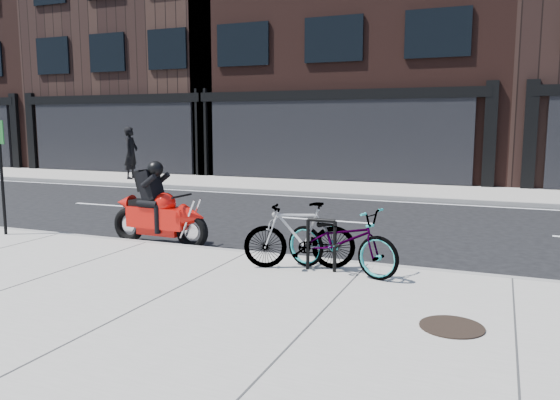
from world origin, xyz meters
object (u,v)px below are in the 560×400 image
at_px(manhole_cover, 452,327).
at_px(sign_post, 1,167).
at_px(bicycle_front, 341,240).
at_px(motorcycle, 163,212).
at_px(bike_rack, 321,240).
at_px(pedestrian, 131,153).
at_px(bicycle_rear, 299,235).

bearing_deg(manhole_cover, sign_post, 167.76).
relative_size(bicycle_front, manhole_cover, 2.70).
bearing_deg(motorcycle, bike_rack, -13.57).
height_order(motorcycle, pedestrian, pedestrian).
bearing_deg(manhole_cover, bicycle_rear, 144.80).
height_order(manhole_cover, sign_post, sign_post).
bearing_deg(bicycle_rear, bicycle_front, 70.40).
relative_size(motorcycle, pedestrian, 1.07).
bearing_deg(bicycle_front, sign_post, 103.23).
relative_size(bike_rack, motorcycle, 0.36).
relative_size(bicycle_rear, pedestrian, 0.83).
height_order(bicycle_front, motorcycle, motorcycle).
height_order(bike_rack, pedestrian, pedestrian).
distance_m(motorcycle, sign_post, 3.21).
height_order(pedestrian, sign_post, sign_post).
distance_m(bicycle_rear, pedestrian, 14.25).
xyz_separation_m(pedestrian, sign_post, (4.34, -9.57, 0.30)).
bearing_deg(bike_rack, pedestrian, 137.58).
bearing_deg(bicycle_front, bike_rack, 104.96).
relative_size(bicycle_front, bicycle_rear, 1.10).
relative_size(bicycle_rear, manhole_cover, 2.45).
bearing_deg(sign_post, bicycle_front, 7.22).
bearing_deg(sign_post, motorcycle, 23.76).
bearing_deg(manhole_cover, bicycle_front, 135.83).
relative_size(motorcycle, sign_post, 0.97).
distance_m(bike_rack, manhole_cover, 2.55).
relative_size(bike_rack, manhole_cover, 1.15).
xyz_separation_m(bike_rack, bicycle_rear, (-0.33, 0.00, 0.04)).
xyz_separation_m(bicycle_front, sign_post, (-6.64, 0.20, 0.81)).
relative_size(bicycle_front, sign_post, 0.83).
relative_size(pedestrian, sign_post, 0.91).
height_order(bicycle_rear, manhole_cover, bicycle_rear).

